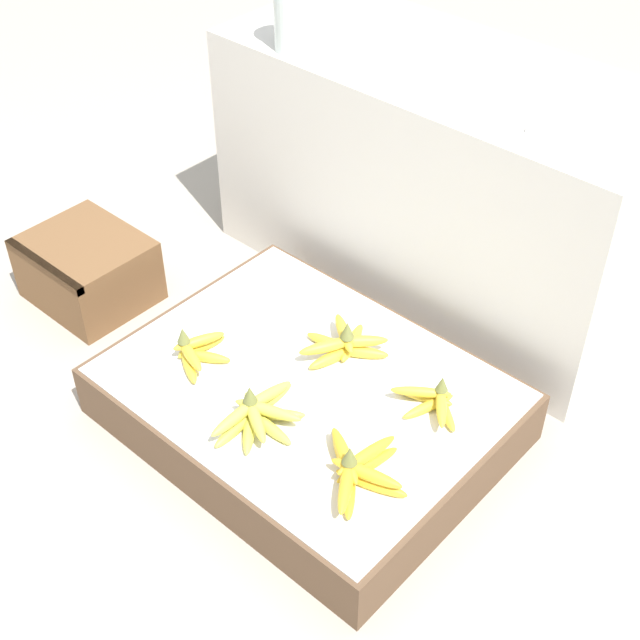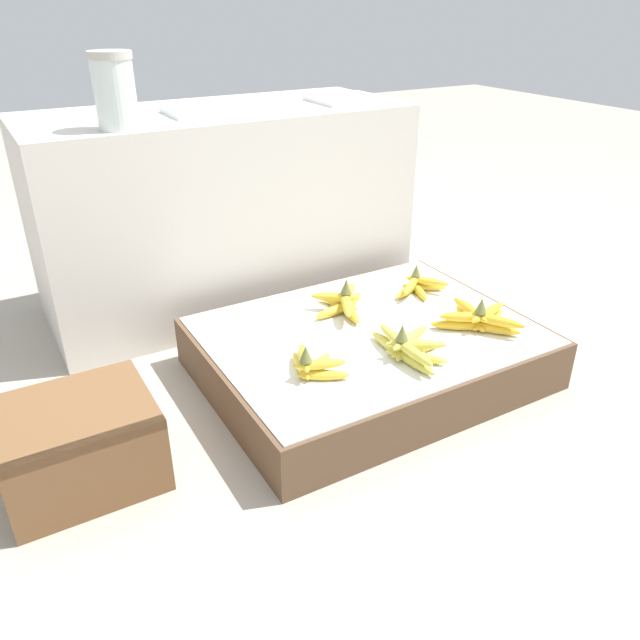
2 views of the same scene
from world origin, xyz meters
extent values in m
plane|color=#A89E8E|center=(0.00, 0.00, 0.00)|extent=(10.00, 10.00, 0.00)
cube|color=brown|center=(0.00, 0.00, 0.07)|extent=(0.94, 0.72, 0.15)
cube|color=silver|center=(0.00, 0.00, 0.15)|extent=(0.91, 0.70, 0.00)
cube|color=beige|center=(-0.15, 0.72, 0.34)|extent=(1.27, 0.54, 0.69)
cube|color=brown|center=(-0.83, -0.05, 0.10)|extent=(0.34, 0.29, 0.20)
cube|color=#4E3520|center=(-0.83, -0.18, 0.19)|extent=(0.34, 0.02, 0.02)
ellipsoid|color=gold|center=(-0.25, -0.16, 0.17)|extent=(0.13, 0.09, 0.03)
ellipsoid|color=gold|center=(-0.24, -0.12, 0.17)|extent=(0.13, 0.09, 0.03)
ellipsoid|color=gold|center=(-0.28, -0.10, 0.17)|extent=(0.06, 0.14, 0.03)
ellipsoid|color=gold|center=(-0.25, -0.15, 0.19)|extent=(0.14, 0.07, 0.03)
ellipsoid|color=gold|center=(-0.27, -0.11, 0.19)|extent=(0.08, 0.14, 0.03)
cone|color=olive|center=(-0.29, -0.14, 0.23)|extent=(0.03, 0.03, 0.04)
ellipsoid|color=gold|center=(-0.01, -0.22, 0.17)|extent=(0.04, 0.17, 0.03)
ellipsoid|color=gold|center=(0.01, -0.21, 0.17)|extent=(0.13, 0.15, 0.03)
ellipsoid|color=gold|center=(0.04, -0.18, 0.17)|extent=(0.17, 0.04, 0.03)
ellipsoid|color=gold|center=(0.02, -0.15, 0.17)|extent=(0.15, 0.13, 0.03)
ellipsoid|color=gold|center=(-0.01, -0.13, 0.17)|extent=(0.03, 0.17, 0.03)
ellipsoid|color=gold|center=(-0.01, -0.22, 0.20)|extent=(0.03, 0.17, 0.03)
ellipsoid|color=gold|center=(0.02, -0.20, 0.20)|extent=(0.16, 0.11, 0.03)
ellipsoid|color=gold|center=(0.03, -0.16, 0.20)|extent=(0.17, 0.09, 0.03)
ellipsoid|color=gold|center=(-0.01, -0.14, 0.20)|extent=(0.05, 0.17, 0.03)
cone|color=olive|center=(-0.01, -0.18, 0.23)|extent=(0.03, 0.03, 0.05)
ellipsoid|color=gold|center=(0.30, -0.19, 0.17)|extent=(0.13, 0.15, 0.03)
ellipsoid|color=gold|center=(0.33, -0.15, 0.17)|extent=(0.17, 0.08, 0.03)
ellipsoid|color=gold|center=(0.29, -0.11, 0.17)|extent=(0.07, 0.17, 0.03)
ellipsoid|color=gold|center=(0.23, -0.13, 0.17)|extent=(0.15, 0.12, 0.03)
ellipsoid|color=gold|center=(0.30, -0.20, 0.20)|extent=(0.12, 0.16, 0.03)
ellipsoid|color=gold|center=(0.31, -0.15, 0.20)|extent=(0.17, 0.07, 0.03)
ellipsoid|color=gold|center=(0.28, -0.11, 0.20)|extent=(0.05, 0.17, 0.03)
ellipsoid|color=gold|center=(0.25, -0.15, 0.20)|extent=(0.16, 0.11, 0.03)
cone|color=olive|center=(0.28, -0.16, 0.24)|extent=(0.04, 0.04, 0.05)
ellipsoid|color=gold|center=(0.04, 0.16, 0.17)|extent=(0.14, 0.10, 0.03)
ellipsoid|color=gold|center=(0.00, 0.17, 0.17)|extent=(0.08, 0.15, 0.03)
ellipsoid|color=gold|center=(-0.03, 0.13, 0.17)|extent=(0.15, 0.05, 0.03)
ellipsoid|color=gold|center=(0.00, 0.10, 0.17)|extent=(0.07, 0.15, 0.03)
ellipsoid|color=gold|center=(0.03, 0.16, 0.20)|extent=(0.13, 0.13, 0.03)
ellipsoid|color=gold|center=(-0.02, 0.16, 0.20)|extent=(0.14, 0.11, 0.03)
ellipsoid|color=gold|center=(-0.02, 0.09, 0.20)|extent=(0.10, 0.14, 0.03)
cone|color=olive|center=(0.01, 0.14, 0.24)|extent=(0.04, 0.04, 0.05)
ellipsoid|color=gold|center=(0.25, 0.14, 0.17)|extent=(0.14, 0.07, 0.03)
ellipsoid|color=gold|center=(0.28, 0.12, 0.17)|extent=(0.07, 0.15, 0.03)
ellipsoid|color=gold|center=(0.31, 0.14, 0.17)|extent=(0.13, 0.10, 0.03)
ellipsoid|color=gold|center=(0.25, 0.13, 0.19)|extent=(0.13, 0.11, 0.03)
ellipsoid|color=gold|center=(0.31, 0.12, 0.19)|extent=(0.11, 0.13, 0.03)
cone|color=olive|center=(0.29, 0.15, 0.22)|extent=(0.03, 0.03, 0.04)
cylinder|color=silver|center=(-0.51, 0.52, 0.78)|extent=(0.11, 0.11, 0.18)
cylinder|color=#B7B2A8|center=(-0.51, 0.52, 0.88)|extent=(0.12, 0.12, 0.02)
cube|color=white|center=(0.31, 0.64, 0.70)|extent=(0.24, 0.21, 0.02)
cube|color=white|center=(-0.23, 0.65, 0.70)|extent=(0.20, 0.19, 0.02)
camera|label=1|loc=(1.07, -1.14, 1.69)|focal=50.00mm
camera|label=2|loc=(-0.92, -1.32, 1.02)|focal=35.00mm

